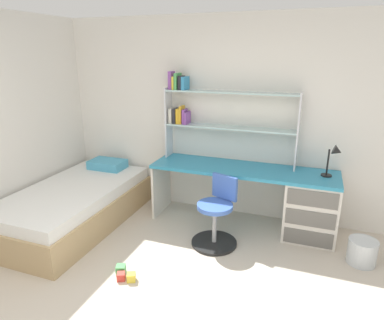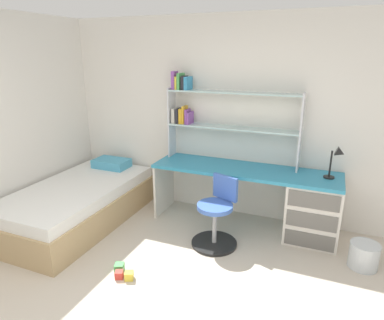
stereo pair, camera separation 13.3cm
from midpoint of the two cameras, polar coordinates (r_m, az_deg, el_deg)
name	(u,v)px [view 2 (the right image)]	position (r m, az deg, el deg)	size (l,w,h in m)	color
room_shell	(81,135)	(3.70, -17.20, 4.10)	(5.61, 6.35, 2.56)	white
desk	(294,202)	(4.19, 17.73, -6.75)	(2.24, 0.61, 0.76)	teal
bookshelf_hutch	(214,110)	(4.29, 4.67, 8.34)	(1.68, 0.22, 1.12)	silver
desk_lamp	(338,158)	(4.01, 24.23, 0.34)	(0.20, 0.17, 0.38)	black
swivel_chair	(216,219)	(3.87, 5.13, -9.87)	(0.52, 0.52, 0.79)	black
bed_platform	(78,203)	(4.59, -17.89, -6.97)	(1.12, 2.06, 0.62)	tan
waste_bin	(364,255)	(4.00, 27.89, -14.06)	(0.29, 0.29, 0.26)	silver
toy_block_red_0	(119,275)	(3.52, -11.10, -18.48)	(0.08, 0.08, 0.08)	red
toy_block_green_1	(119,268)	(3.60, -11.09, -17.45)	(0.09, 0.09, 0.09)	#479E51
toy_block_yellow_2	(129,276)	(3.49, -9.45, -18.71)	(0.08, 0.08, 0.08)	gold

